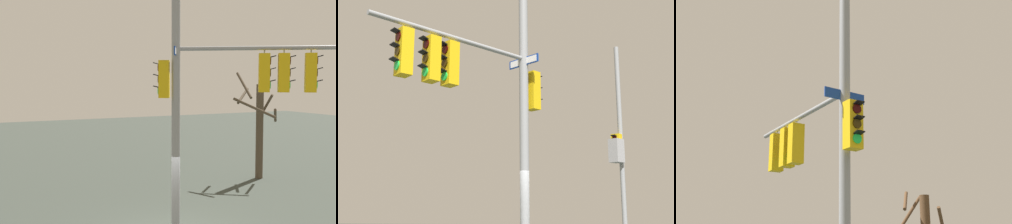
% 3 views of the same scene
% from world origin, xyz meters
% --- Properties ---
extents(main_signal_pole_assembly, '(5.00, 4.54, 9.25)m').
position_xyz_m(main_signal_pole_assembly, '(0.58, 1.06, 5.02)').
color(main_signal_pole_assembly, gray).
rests_on(main_signal_pole_assembly, ground).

